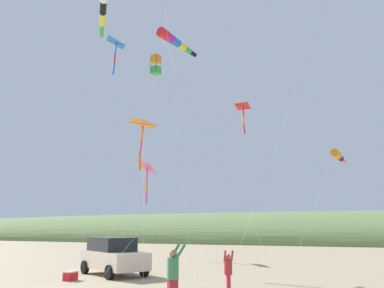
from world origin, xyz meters
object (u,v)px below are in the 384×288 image
kite_windsock_rainbow_low_near (338,156)px  kite_windsock_green_low_center (174,41)px  kite_delta_red_high_left (243,107)px  kite_delta_yellow_midlevel (117,43)px  cooler_box (70,276)px  kite_delta_striped_overhead (143,124)px  parked_car (113,256)px  kite_delta_blue_topmost (148,167)px  person_child_green_jacket (228,270)px  person_adult_flyer (173,272)px  kite_box_orange_high_right (156,65)px

kite_windsock_rainbow_low_near → kite_windsock_green_low_center: (4.15, -12.27, 10.02)m
kite_delta_red_high_left → kite_delta_yellow_midlevel: 9.08m
cooler_box → kite_delta_striped_overhead: size_ratio=0.07×
kite_windsock_rainbow_low_near → kite_delta_red_high_left: kite_delta_red_high_left is taller
parked_car → kite_delta_striped_overhead: 7.88m
kite_delta_red_high_left → kite_delta_blue_topmost: 10.34m
parked_car → kite_delta_striped_overhead: kite_delta_striped_overhead is taller
cooler_box → person_child_green_jacket: bearing=84.5°
kite_delta_striped_overhead → kite_windsock_green_low_center: (-7.79, -1.57, 9.36)m
parked_car → kite_delta_blue_topmost: bearing=-160.5°
cooler_box → person_adult_flyer: bearing=61.1°
parked_car → kite_windsock_rainbow_low_near: bearing=142.6°
kite_delta_striped_overhead → kite_delta_blue_topmost: size_ratio=0.70×
kite_delta_blue_topmost → kite_delta_yellow_midlevel: bearing=15.8°
parked_car → kite_windsock_green_low_center: size_ratio=0.25×
cooler_box → kite_delta_blue_topmost: size_ratio=0.05×
person_adult_flyer → kite_delta_red_high_left: size_ratio=0.16×
parked_car → cooler_box: size_ratio=7.42×
parked_car → kite_delta_yellow_midlevel: bearing=-136.4°
kite_box_orange_high_right → kite_delta_yellow_midlevel: kite_box_orange_high_right is taller
kite_delta_striped_overhead → kite_delta_blue_topmost: kite_delta_striped_overhead is taller
person_adult_flyer → kite_windsock_green_low_center: kite_windsock_green_low_center is taller
person_adult_flyer → kite_windsock_green_low_center: (-16.35, -7.45, 16.80)m
person_child_green_jacket → kite_delta_yellow_midlevel: size_ratio=0.11×
person_adult_flyer → kite_delta_yellow_midlevel: 16.12m
kite_windsock_rainbow_low_near → kite_delta_red_high_left: (7.56, -5.61, 2.44)m
kite_box_orange_high_right → kite_windsock_rainbow_low_near: bearing=131.3°
kite_windsock_rainbow_low_near → kite_delta_striped_overhead: size_ratio=1.97×
kite_windsock_rainbow_low_near → kite_box_orange_high_right: 15.70m
person_child_green_jacket → kite_windsock_rainbow_low_near: 19.24m
cooler_box → kite_delta_blue_topmost: kite_delta_blue_topmost is taller
person_child_green_jacket → kite_delta_striped_overhead: size_ratio=0.17×
kite_delta_striped_overhead → kite_windsock_green_low_center: 12.27m
kite_delta_red_high_left → kite_delta_blue_topmost: kite_delta_red_high_left is taller
kite_windsock_green_low_center → kite_delta_blue_topmost: bearing=-101.0°
cooler_box → kite_delta_striped_overhead: 9.60m
person_adult_flyer → kite_box_orange_high_right: bearing=-149.9°
kite_box_orange_high_right → cooler_box: bearing=-4.3°
kite_windsock_rainbow_low_near → kite_delta_striped_overhead: bearing=-41.9°
person_adult_flyer → cooler_box: bearing=-118.9°
kite_delta_red_high_left → kite_delta_blue_topmost: size_ratio=0.90×
cooler_box → kite_delta_red_high_left: size_ratio=0.05×
parked_car → cooler_box: 2.65m
kite_delta_red_high_left → parked_car: bearing=-38.3°
kite_windsock_green_low_center → cooler_box: bearing=3.0°
parked_car → kite_delta_red_high_left: bearing=141.7°
person_adult_flyer → kite_windsock_rainbow_low_near: (-20.50, 4.82, 6.78)m
kite_delta_blue_topmost → kite_delta_yellow_midlevel: size_ratio=0.91×
parked_car → kite_delta_red_high_left: size_ratio=0.41×
person_adult_flyer → kite_windsock_rainbow_low_near: size_ratio=0.11×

